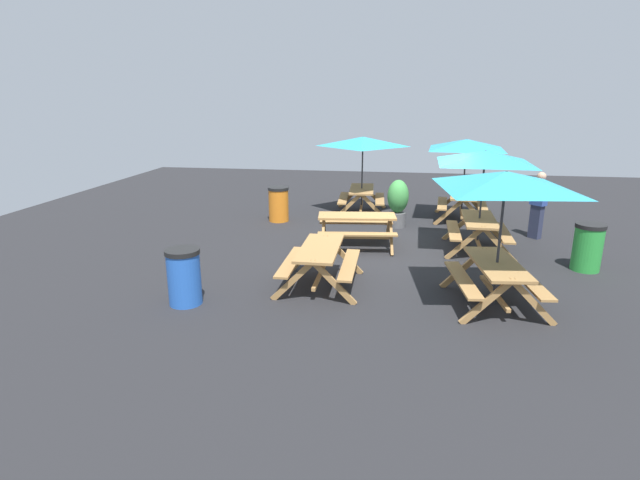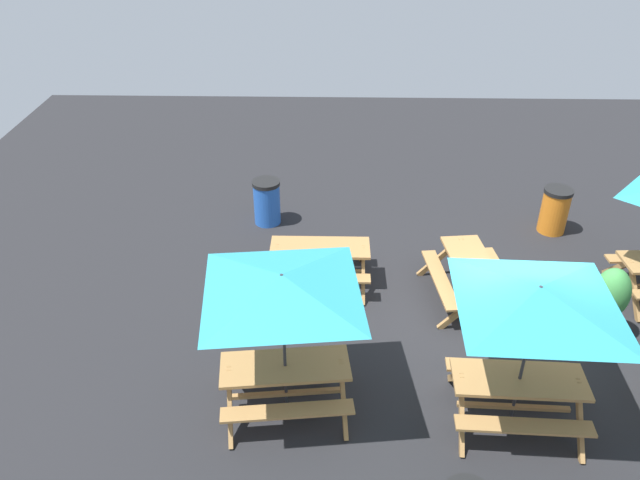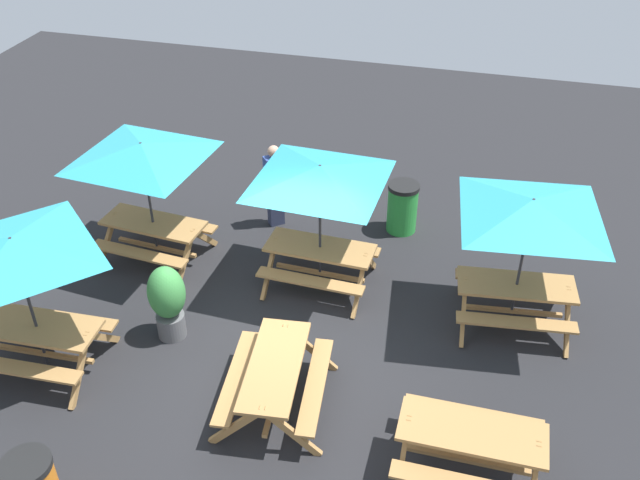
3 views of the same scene
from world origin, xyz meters
TOP-DOWN VIEW (x-y plane):
  - ground_plane at (0.00, 0.00)m, footprint 24.00×24.00m
  - picnic_table_0 at (3.32, 1.40)m, footprint 2.81×2.81m
  - picnic_table_1 at (0.12, 1.58)m, footprint 2.83×2.83m
  - picnic_table_2 at (2.90, -1.68)m, footprint 1.80×1.53m
  - picnic_table_3 at (0.23, -1.22)m, footprint 1.70×1.94m
  - trash_bin_orange at (-1.94, -3.62)m, footprint 0.59×0.59m
  - trash_bin_blue at (4.08, -3.85)m, footprint 0.59×0.59m
  - potted_plant_0 at (-1.78, -0.27)m, footprint 0.57×0.57m

SIDE VIEW (x-z plane):
  - ground_plane at x=0.00m, z-range 0.00..0.00m
  - trash_bin_orange at x=-1.94m, z-range 0.00..0.98m
  - trash_bin_blue at x=4.08m, z-range 0.00..0.98m
  - picnic_table_2 at x=2.90m, z-range 0.16..0.97m
  - picnic_table_3 at x=0.23m, z-range 0.16..0.97m
  - potted_plant_0 at x=-1.78m, z-range 0.06..1.36m
  - picnic_table_0 at x=3.32m, z-range 0.82..3.16m
  - picnic_table_1 at x=0.12m, z-range 0.82..3.16m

